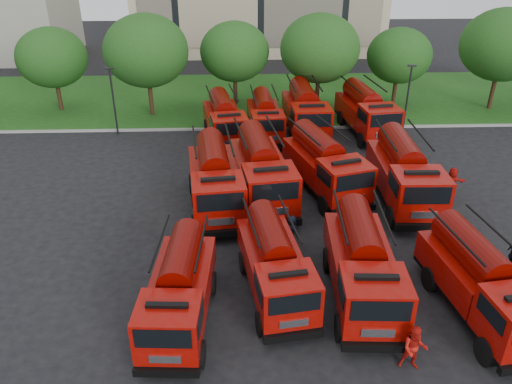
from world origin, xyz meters
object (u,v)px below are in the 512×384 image
at_px(fire_truck_1, 275,264).
at_px(firefighter_5, 448,196).
at_px(firefighter_2, 509,271).
at_px(fire_truck_9, 265,117).
at_px(fire_truck_0, 179,289).
at_px(fire_truck_3, 482,282).
at_px(fire_truck_8, 224,120).
at_px(firefighter_0, 494,348).
at_px(fire_truck_6, 325,164).
at_px(fire_truck_11, 366,112).
at_px(fire_truck_4, 215,179).
at_px(firefighter_3, 507,293).
at_px(fire_truck_2, 362,264).
at_px(fire_truck_10, 305,111).
at_px(fire_truck_7, 404,173).
at_px(fire_truck_5, 261,170).
at_px(firefighter_1, 411,367).
at_px(firefighter_4, 291,245).

relative_size(fire_truck_1, firefighter_5, 3.77).
xyz_separation_m(fire_truck_1, firefighter_2, (10.95, 1.06, -1.51)).
bearing_deg(firefighter_5, fire_truck_9, -35.07).
distance_m(fire_truck_0, fire_truck_1, 4.15).
bearing_deg(fire_truck_3, firefighter_2, 35.82).
xyz_separation_m(fire_truck_8, firefighter_0, (10.51, -21.09, -1.61)).
xyz_separation_m(fire_truck_6, fire_truck_11, (4.61, 9.23, 0.03)).
height_order(fire_truck_4, firefighter_5, fire_truck_4).
xyz_separation_m(fire_truck_0, firefighter_3, (13.95, 1.10, -1.50)).
height_order(fire_truck_0, fire_truck_2, fire_truck_2).
distance_m(fire_truck_0, fire_truck_9, 20.25).
distance_m(firefighter_3, firefighter_5, 8.82).
distance_m(fire_truck_1, fire_truck_10, 19.03).
height_order(fire_truck_1, fire_truck_2, fire_truck_2).
bearing_deg(fire_truck_2, fire_truck_7, 66.05).
relative_size(fire_truck_9, firefighter_3, 4.48).
height_order(fire_truck_8, fire_truck_10, fire_truck_10).
relative_size(fire_truck_5, firefighter_3, 5.46).
bearing_deg(fire_truck_7, fire_truck_1, -133.54).
bearing_deg(firefighter_1, fire_truck_6, 106.28).
xyz_separation_m(fire_truck_5, firefighter_2, (11.12, -7.40, -1.82)).
height_order(fire_truck_2, fire_truck_3, fire_truck_2).
relative_size(firefighter_3, firefighter_5, 0.83).
relative_size(fire_truck_2, firefighter_1, 3.97).
relative_size(fire_truck_1, fire_truck_4, 0.86).
bearing_deg(fire_truck_4, fire_truck_0, -103.16).
xyz_separation_m(firefighter_2, firefighter_4, (-9.87, 2.54, 0.00)).
bearing_deg(firefighter_3, firefighter_2, -121.23).
bearing_deg(firefighter_0, fire_truck_5, 81.59).
relative_size(fire_truck_1, fire_truck_3, 0.96).
xyz_separation_m(fire_truck_11, firefighter_1, (-3.59, -22.97, -1.74)).
bearing_deg(fire_truck_2, firefighter_5, 53.43).
relative_size(fire_truck_1, fire_truck_9, 1.02).
relative_size(fire_truck_3, fire_truck_10, 0.91).
distance_m(fire_truck_10, firefighter_1, 23.16).
relative_size(fire_truck_2, fire_truck_6, 0.93).
distance_m(fire_truck_10, firefighter_0, 22.76).
relative_size(firefighter_0, firefighter_1, 0.97).
distance_m(firefighter_3, firefighter_4, 9.87).
relative_size(fire_truck_2, fire_truck_5, 0.89).
bearing_deg(fire_truck_9, fire_truck_11, 0.05).
bearing_deg(fire_truck_4, fire_truck_6, 9.68).
bearing_deg(fire_truck_0, fire_truck_2, 12.27).
height_order(firefighter_1, firefighter_3, firefighter_1).
distance_m(fire_truck_7, fire_truck_10, 11.65).
relative_size(fire_truck_5, firefighter_5, 4.51).
distance_m(fire_truck_3, firefighter_2, 4.23).
height_order(firefighter_3, firefighter_5, firefighter_5).
height_order(fire_truck_7, fire_truck_8, fire_truck_7).
bearing_deg(firefighter_3, fire_truck_2, -1.99).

